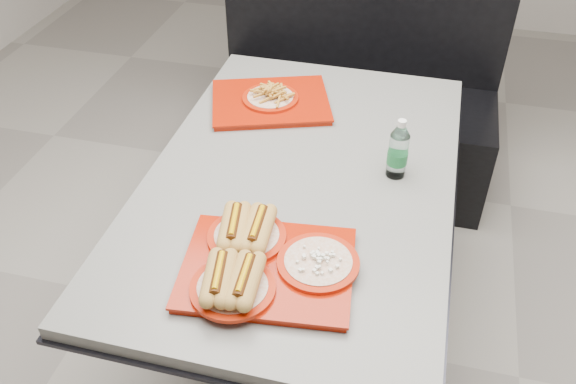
% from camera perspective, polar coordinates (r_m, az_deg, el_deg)
% --- Properties ---
extents(ground, '(6.00, 6.00, 0.00)m').
position_cam_1_polar(ground, '(2.36, 0.97, -12.98)').
color(ground, gray).
rests_on(ground, ground).
extents(diner_table, '(0.92, 1.42, 0.75)m').
position_cam_1_polar(diner_table, '(1.93, 1.15, -2.28)').
color(diner_table, black).
rests_on(diner_table, ground).
extents(booth_bench, '(1.30, 0.57, 1.35)m').
position_cam_1_polar(booth_bench, '(2.91, 6.11, 8.95)').
color(booth_bench, black).
rests_on(booth_bench, ground).
extents(tray_near, '(0.45, 0.38, 0.09)m').
position_cam_1_polar(tray_near, '(1.51, -2.60, -6.49)').
color(tray_near, '#961604').
rests_on(tray_near, diner_table).
extents(tray_far, '(0.48, 0.43, 0.08)m').
position_cam_1_polar(tray_far, '(2.14, -1.66, 8.68)').
color(tray_far, '#961604').
rests_on(tray_far, diner_table).
extents(water_bottle, '(0.06, 0.06, 0.19)m').
position_cam_1_polar(water_bottle, '(1.80, 10.26, 3.71)').
color(water_bottle, silver).
rests_on(water_bottle, diner_table).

